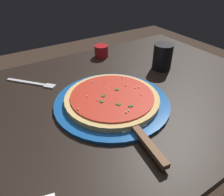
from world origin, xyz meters
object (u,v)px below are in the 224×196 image
at_px(pizza, 112,98).
at_px(pizza_server, 140,135).
at_px(cup_small_sauce, 101,51).
at_px(serving_plate, 112,102).
at_px(cup_tall_drink, 162,57).
at_px(fork, 34,83).

distance_m(pizza, pizza_server, 0.16).
bearing_deg(pizza, cup_small_sauce, -115.04).
relative_size(serving_plate, cup_tall_drink, 3.51).
height_order(cup_small_sauce, fork, cup_small_sauce).
bearing_deg(pizza_server, fork, -70.49).
distance_m(pizza_server, cup_small_sauce, 0.52).
xyz_separation_m(serving_plate, pizza, (-0.00, 0.00, 0.01)).
bearing_deg(pizza_server, cup_small_sauce, -109.77).
bearing_deg(pizza_server, pizza, -98.23).
xyz_separation_m(cup_tall_drink, fork, (0.46, -0.15, -0.05)).
distance_m(pizza_server, cup_tall_drink, 0.41).
relative_size(serving_plate, pizza, 1.23).
bearing_deg(pizza, fork, -55.50).
bearing_deg(cup_small_sauce, fork, 14.28).
relative_size(serving_plate, pizza_server, 1.54).
distance_m(cup_tall_drink, cup_small_sauce, 0.27).
bearing_deg(fork, serving_plate, 124.50).
height_order(pizza_server, cup_tall_drink, cup_tall_drink).
relative_size(cup_tall_drink, fork, 0.65).
bearing_deg(cup_tall_drink, serving_plate, 18.45).
xyz_separation_m(serving_plate, cup_small_sauce, (-0.15, -0.33, 0.02)).
bearing_deg(pizza_server, serving_plate, -98.23).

